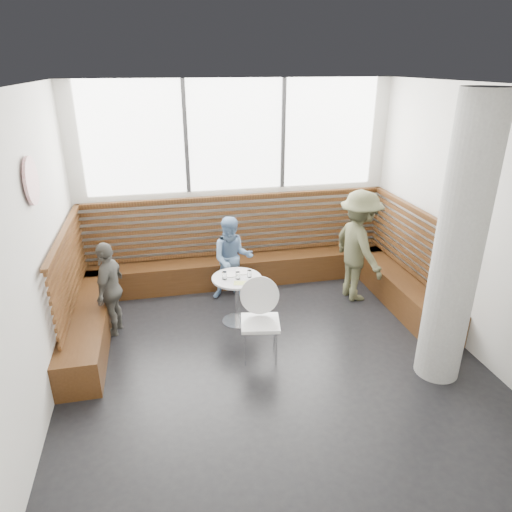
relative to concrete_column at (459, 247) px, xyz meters
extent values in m
cube|color=silver|center=(-1.85, 0.60, 0.00)|extent=(5.00, 5.00, 3.20)
cube|color=black|center=(-1.85, 0.60, -1.60)|extent=(5.00, 5.00, 0.01)
cube|color=white|center=(-1.85, 0.60, 1.60)|extent=(5.00, 5.00, 0.01)
cube|color=white|center=(-1.85, 3.08, 0.77)|extent=(4.50, 0.02, 1.65)
cube|color=#3F3F42|center=(-2.60, 3.06, 0.77)|extent=(0.06, 0.04, 1.65)
cube|color=#3F3F42|center=(-1.10, 3.06, 0.77)|extent=(0.06, 0.04, 1.65)
cube|color=#3C220F|center=(-1.85, 2.85, -1.38)|extent=(5.00, 0.50, 0.45)
cube|color=#3C220F|center=(-4.10, 1.85, -1.38)|extent=(0.50, 2.50, 0.45)
cube|color=#3C220F|center=(0.40, 1.85, -1.38)|extent=(0.50, 2.50, 0.45)
cube|color=#412510|center=(-1.85, 3.02, -0.65)|extent=(4.88, 0.08, 0.98)
cube|color=#412510|center=(-4.27, 1.85, -0.65)|extent=(0.08, 2.38, 0.98)
cube|color=#412510|center=(0.57, 1.85, -0.65)|extent=(0.08, 2.38, 0.98)
cylinder|color=gray|center=(0.00, 0.00, 0.00)|extent=(0.50, 0.50, 3.20)
cylinder|color=white|center=(-4.31, 1.00, 0.70)|extent=(0.03, 0.50, 0.50)
cylinder|color=silver|center=(-2.12, 1.62, -1.59)|extent=(0.43, 0.43, 0.02)
cylinder|color=silver|center=(-2.12, 1.62, -1.25)|extent=(0.06, 0.06, 0.67)
cylinder|color=#B7B7BA|center=(-2.12, 1.62, -0.91)|extent=(0.68, 0.68, 0.03)
cube|color=white|center=(-1.99, 0.72, -1.11)|extent=(0.46, 0.44, 0.04)
cylinder|color=white|center=(-1.99, 0.92, -0.83)|extent=(0.48, 0.11, 0.48)
cylinder|color=silver|center=(-2.18, 0.56, -1.36)|extent=(0.02, 0.02, 0.47)
cylinder|color=silver|center=(-1.80, 0.56, -1.36)|extent=(0.02, 0.02, 0.47)
cylinder|color=silver|center=(-2.18, 0.88, -1.36)|extent=(0.02, 0.02, 0.47)
cylinder|color=silver|center=(-1.80, 0.88, -1.36)|extent=(0.02, 0.02, 0.47)
imported|color=#515337|center=(-0.19, 1.97, -0.74)|extent=(0.78, 1.18, 1.71)
imported|color=#688AB4|center=(-2.05, 2.37, -0.94)|extent=(0.68, 0.56, 1.31)
imported|color=#5F5E56|center=(-3.79, 1.74, -0.95)|extent=(0.51, 0.82, 1.30)
cylinder|color=white|center=(-2.19, 1.71, -0.89)|extent=(0.19, 0.19, 0.01)
cylinder|color=white|center=(-2.01, 1.76, -0.89)|extent=(0.19, 0.19, 0.01)
cylinder|color=white|center=(-2.29, 1.60, -0.85)|extent=(0.07, 0.07, 0.11)
cylinder|color=white|center=(-2.11, 1.57, -0.85)|extent=(0.07, 0.07, 0.10)
cylinder|color=white|center=(-1.94, 1.59, -0.85)|extent=(0.06, 0.06, 0.10)
cube|color=#A5C64C|center=(-2.10, 1.43, -0.90)|extent=(0.21, 0.16, 0.00)
camera|label=1|loc=(-3.05, -3.92, 1.80)|focal=32.00mm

